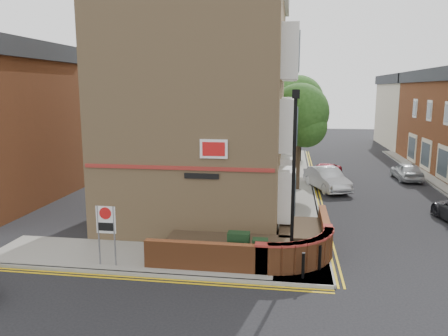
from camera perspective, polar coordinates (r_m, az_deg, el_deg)
ground at (r=15.22m, az=2.47°, el=-14.73°), size 120.00×120.00×0.00m
pavement_corner at (r=17.23m, az=-8.86°, el=-11.56°), size 13.00×3.00×0.12m
pavement_main at (r=30.40m, az=9.51°, el=-1.96°), size 2.00×32.00×0.12m
kerb_side at (r=15.92m, az=-10.52°, el=-13.50°), size 13.00×0.15×0.12m
kerb_main_near at (r=30.43m, az=11.40°, el=-2.01°), size 0.15×32.00×0.12m
yellow_lines_side at (r=15.72m, az=-10.82°, el=-14.04°), size 13.00×0.28×0.01m
yellow_lines_main at (r=30.46m, az=11.86°, el=-2.12°), size 0.28×32.00×0.01m
corner_building at (r=22.14m, az=-2.56°, el=9.74°), size 8.95×10.40×13.60m
garden_wall at (r=17.51m, az=3.37°, el=-11.29°), size 6.80×6.00×1.20m
lamppost at (r=15.24m, az=9.05°, el=-1.55°), size 0.25×0.50×6.30m
utility_cabinet_large at (r=16.16m, az=1.92°, el=-10.42°), size 0.80×0.45×1.20m
utility_cabinet_small at (r=15.84m, az=4.72°, el=-11.10°), size 0.55×0.40×1.10m
bollard_near at (r=15.30m, az=10.30°, el=-12.43°), size 0.11×0.11×0.90m
bollard_far at (r=16.07m, az=12.40°, el=-11.37°), size 0.11×0.11×0.90m
zone_sign at (r=16.33m, az=-15.15°, el=-7.14°), size 0.72×0.07×2.20m
far_terrace_cream at (r=53.39m, az=22.98°, el=6.92°), size 5.40×12.40×8.00m
tree_near at (r=27.82m, az=9.85°, el=6.57°), size 3.64×3.65×6.70m
tree_mid at (r=35.79m, az=9.64°, el=8.16°), size 4.03×4.03×7.42m
tree_far at (r=43.79m, az=9.48°, el=8.16°), size 3.81×3.81×7.00m
traffic_light_assembly at (r=38.90m, az=10.06°, el=4.74°), size 0.20×0.16×4.20m
silver_car_near at (r=28.90m, az=13.28°, el=-1.38°), size 2.96×4.67×1.45m
red_car_main at (r=31.75m, az=13.08°, el=-0.60°), size 2.83×4.53×1.17m
silver_car_far at (r=33.80m, az=22.75°, el=-0.38°), size 1.68×3.85×1.29m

